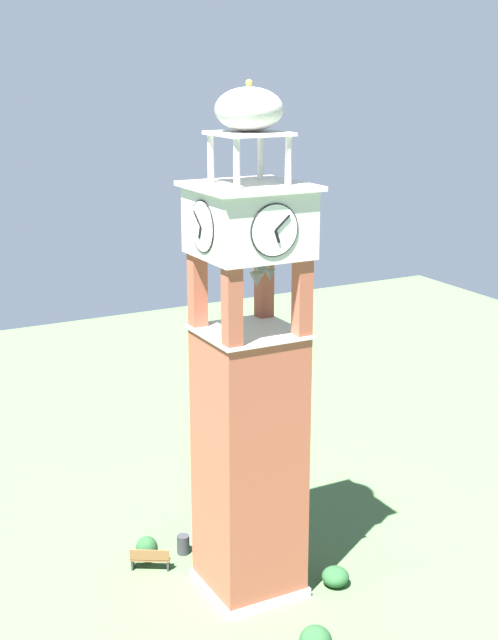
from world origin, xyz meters
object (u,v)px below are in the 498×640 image
object	(u,v)px
park_bench	(150,559)
trash_bin	(183,544)
clock_tower	(249,399)
lamp_post	(212,448)

from	to	relation	value
park_bench	trash_bin	xyz separation A→B (m)	(-1.69, -0.54, -0.08)
clock_tower	trash_bin	world-z (taller)	clock_tower
trash_bin	lamp_post	bearing A→B (deg)	-131.71
park_bench	lamp_post	size ratio (longest dim) A/B	0.39
clock_tower	lamp_post	size ratio (longest dim) A/B	4.63
clock_tower	trash_bin	size ratio (longest dim) A/B	23.85
park_bench	clock_tower	bearing A→B (deg)	135.03
park_bench	trash_bin	size ratio (longest dim) A/B	2.00
park_bench	trash_bin	world-z (taller)	park_bench
park_bench	lamp_post	distance (m)	6.44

